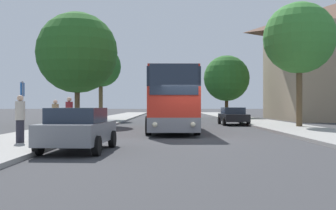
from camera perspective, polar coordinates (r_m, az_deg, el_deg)
The scene contains 15 objects.
ground_plane at distance 18.26m, azimuth 3.15°, elevation -4.92°, with size 300.00×300.00×0.00m, color #38383A.
sidewalk_left at distance 19.20m, azimuth -18.27°, elevation -4.45°, with size 4.00×120.00×0.15m, color gray.
bus_front at distance 23.46m, azimuth 0.59°, elevation 0.73°, with size 2.93×10.78×3.50m.
bus_middle at distance 36.47m, azimuth 0.53°, elevation 0.25°, with size 3.03×10.74×3.24m.
bus_rear at distance 50.11m, azimuth 0.46°, elevation 0.21°, with size 2.81×11.91×3.30m.
parked_car_left_curb at distance 13.60m, azimuth -12.79°, elevation -3.35°, with size 2.19×4.00×1.47m.
parked_car_right_near at distance 31.47m, azimuth 9.53°, elevation -1.54°, with size 2.02×4.48×1.38m.
bus_stop_sign at distance 18.36m, azimuth -20.27°, elevation 0.34°, with size 0.08×0.45×2.45m.
pedestrian_waiting_near at distance 21.81m, azimuth -15.93°, elevation -1.48°, with size 0.36×0.36×1.69m.
pedestrian_waiting_far at distance 15.78m, azimuth -20.57°, elevation -1.85°, with size 0.36×0.36×1.78m.
pedestrian_walking_back at distance 20.22m, azimuth -14.04°, elevation -1.41°, with size 0.36×0.36×1.81m.
tree_left_near at distance 39.94m, azimuth -9.63°, elevation 5.47°, with size 4.04×4.04×7.29m.
tree_left_far at distance 31.37m, azimuth -12.94°, elevation 7.40°, with size 6.24×6.24×8.59m.
tree_right_near at distance 46.37m, azimuth 8.60°, elevation 3.85°, with size 5.33×5.33×7.22m.
tree_right_mid at distance 27.92m, azimuth 18.61°, elevation 9.17°, with size 4.74×4.74×8.26m.
Camera 1 is at (-0.97, -18.16, 1.55)m, focal length 42.00 mm.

